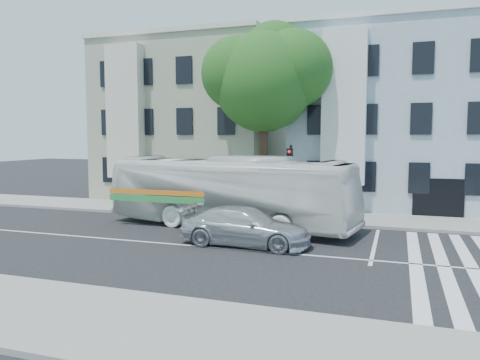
% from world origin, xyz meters
% --- Properties ---
extents(ground, '(120.00, 120.00, 0.00)m').
position_xyz_m(ground, '(0.00, 0.00, 0.00)').
color(ground, black).
rests_on(ground, ground).
extents(sidewalk_far, '(80.00, 4.00, 0.15)m').
position_xyz_m(sidewalk_far, '(0.00, 8.00, 0.07)').
color(sidewalk_far, gray).
rests_on(sidewalk_far, ground).
extents(sidewalk_near, '(80.00, 4.00, 0.15)m').
position_xyz_m(sidewalk_near, '(0.00, -8.00, 0.07)').
color(sidewalk_near, gray).
rests_on(sidewalk_near, ground).
extents(building_left, '(12.00, 10.00, 11.00)m').
position_xyz_m(building_left, '(-7.00, 15.00, 5.50)').
color(building_left, '#9FA48A').
rests_on(building_left, ground).
extents(building_right, '(12.00, 10.00, 11.00)m').
position_xyz_m(building_right, '(7.00, 15.00, 5.50)').
color(building_right, '#97A8B4').
rests_on(building_right, ground).
extents(street_tree, '(7.30, 5.90, 11.10)m').
position_xyz_m(street_tree, '(0.06, 8.74, 7.83)').
color(street_tree, '#2D2116').
rests_on(street_tree, ground).
extents(bus, '(4.99, 12.92, 3.51)m').
position_xyz_m(bus, '(-0.48, 4.13, 1.76)').
color(bus, silver).
rests_on(bus, ground).
extents(sedan, '(2.38, 5.47, 1.57)m').
position_xyz_m(sedan, '(1.46, 0.79, 0.78)').
color(sedan, silver).
rests_on(sedan, ground).
extents(hedge, '(8.54, 1.65, 0.70)m').
position_xyz_m(hedge, '(-3.22, 6.36, 0.50)').
color(hedge, '#2F611F').
rests_on(hedge, sidewalk_far).
extents(traffic_signal, '(0.41, 0.52, 4.01)m').
position_xyz_m(traffic_signal, '(2.00, 6.65, 2.59)').
color(traffic_signal, black).
rests_on(traffic_signal, ground).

